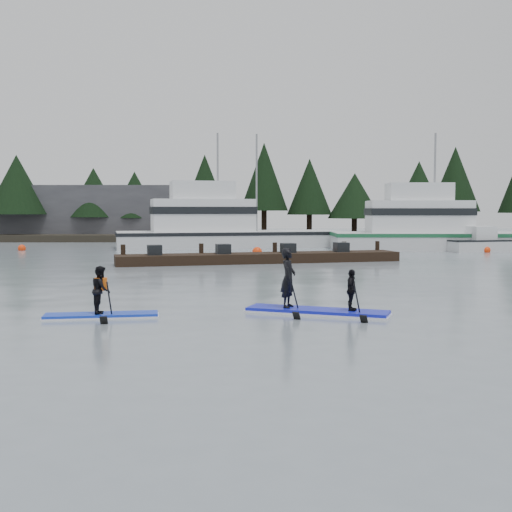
{
  "coord_description": "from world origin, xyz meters",
  "views": [
    {
      "loc": [
        -0.27,
        -16.71,
        2.72
      ],
      "look_at": [
        0.0,
        6.0,
        1.1
      ],
      "focal_mm": 45.0,
      "sensor_mm": 36.0,
      "label": 1
    }
  ],
  "objects_px": {
    "floating_dock": "(261,258)",
    "paddleboard_duo": "(313,295)",
    "fishing_boat_medium": "(438,240)",
    "fishing_boat_large": "(222,238)",
    "paddleboard_solo": "(101,299)"
  },
  "relations": [
    {
      "from": "paddleboard_duo",
      "to": "floating_dock",
      "type": "bearing_deg",
      "value": 114.17
    },
    {
      "from": "paddleboard_solo",
      "to": "paddleboard_duo",
      "type": "height_order",
      "value": "paddleboard_duo"
    },
    {
      "from": "fishing_boat_large",
      "to": "paddleboard_solo",
      "type": "bearing_deg",
      "value": -105.7
    },
    {
      "from": "fishing_boat_medium",
      "to": "paddleboard_duo",
      "type": "bearing_deg",
      "value": -111.41
    },
    {
      "from": "fishing_boat_large",
      "to": "fishing_boat_medium",
      "type": "distance_m",
      "value": 15.41
    },
    {
      "from": "fishing_boat_medium",
      "to": "floating_dock",
      "type": "bearing_deg",
      "value": -137.8
    },
    {
      "from": "fishing_boat_large",
      "to": "paddleboard_duo",
      "type": "distance_m",
      "value": 30.79
    },
    {
      "from": "floating_dock",
      "to": "paddleboard_duo",
      "type": "height_order",
      "value": "paddleboard_duo"
    },
    {
      "from": "fishing_boat_medium",
      "to": "fishing_boat_large",
      "type": "bearing_deg",
      "value": 169.55
    },
    {
      "from": "floating_dock",
      "to": "paddleboard_solo",
      "type": "relative_size",
      "value": 5.14
    },
    {
      "from": "fishing_boat_medium",
      "to": "paddleboard_solo",
      "type": "relative_size",
      "value": 5.31
    },
    {
      "from": "fishing_boat_large",
      "to": "fishing_boat_medium",
      "type": "relative_size",
      "value": 1.09
    },
    {
      "from": "fishing_boat_medium",
      "to": "paddleboard_solo",
      "type": "bearing_deg",
      "value": -119.85
    },
    {
      "from": "fishing_boat_large",
      "to": "paddleboard_duo",
      "type": "relative_size",
      "value": 4.44
    },
    {
      "from": "fishing_boat_large",
      "to": "paddleboard_solo",
      "type": "xyz_separation_m",
      "value": [
        -1.78,
        -31.12,
        -0.23
      ]
    }
  ]
}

